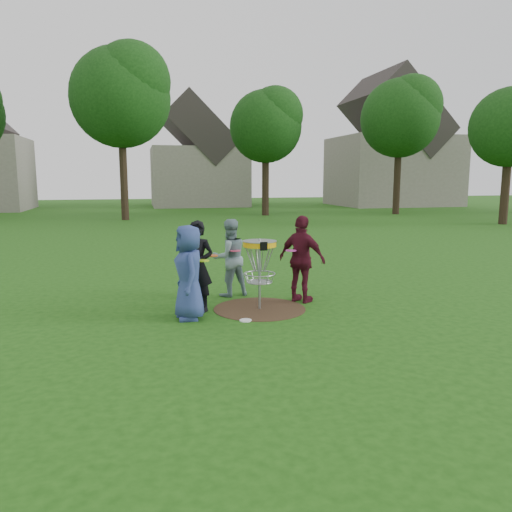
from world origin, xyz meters
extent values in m
plane|color=#19470F|center=(0.00, 0.00, 0.00)|extent=(100.00, 100.00, 0.00)
cylinder|color=#47331E|center=(0.00, 0.00, 0.00)|extent=(1.80, 1.80, 0.01)
imported|color=navy|center=(-1.40, -0.37, 0.86)|extent=(0.61, 0.88, 1.71)
imported|color=black|center=(-1.18, 0.14, 0.87)|extent=(0.76, 0.69, 1.74)
imported|color=gray|center=(-0.37, 1.22, 0.83)|extent=(0.94, 0.80, 1.67)
imported|color=#4F1221|center=(0.97, 0.34, 0.89)|extent=(1.01, 1.08, 1.78)
cylinder|color=white|center=(-0.44, -0.74, 0.01)|extent=(0.22, 0.22, 0.02)
cylinder|color=#9EA0A5|center=(0.00, 0.00, 0.69)|extent=(0.05, 0.05, 1.38)
cylinder|color=#FBB40D|center=(0.00, 0.00, 1.28)|extent=(0.64, 0.64, 0.10)
cylinder|color=#9EA0A5|center=(0.00, 0.00, 1.34)|extent=(0.66, 0.66, 0.01)
cube|color=black|center=(0.00, -0.33, 1.28)|extent=(0.14, 0.02, 0.16)
torus|color=#9EA0A5|center=(0.00, 0.00, 0.70)|extent=(0.62, 0.62, 0.02)
torus|color=#9EA0A5|center=(0.00, 0.00, 0.54)|extent=(0.50, 0.50, 0.02)
cylinder|color=#9EA0A5|center=(0.00, 0.00, 0.53)|extent=(0.44, 0.44, 0.01)
cylinder|color=#B7E819|center=(-1.13, -0.30, 1.05)|extent=(0.22, 0.22, 0.02)
cylinder|color=#F85D14|center=(-0.90, 0.11, 1.07)|extent=(0.22, 0.22, 0.02)
cylinder|color=#FF4371|center=(-0.29, 0.96, 1.02)|extent=(0.22, 0.22, 0.02)
cylinder|color=#FF43CC|center=(0.71, 0.24, 1.09)|extent=(0.22, 0.22, 0.02)
cylinder|color=#38281C|center=(-3.00, 21.50, 2.31)|extent=(0.46, 0.46, 4.62)
sphere|color=#164211|center=(-3.00, 21.50, 7.04)|extent=(5.72, 5.72, 5.72)
cylinder|color=#38281C|center=(6.00, 23.00, 1.89)|extent=(0.46, 0.46, 3.78)
sphere|color=#164211|center=(6.00, 23.00, 5.76)|extent=(4.68, 4.68, 4.68)
cylinder|color=#38281C|center=(15.00, 22.00, 2.10)|extent=(0.46, 0.46, 4.20)
sphere|color=#164211|center=(15.00, 22.00, 6.40)|extent=(5.20, 5.20, 5.20)
cylinder|color=#38281C|center=(17.00, 14.00, 1.68)|extent=(0.46, 0.46, 3.36)
sphere|color=#164211|center=(17.00, 14.00, 5.12)|extent=(4.16, 4.16, 4.16)
cube|color=gray|center=(3.00, 35.00, 2.50)|extent=(8.00, 7.00, 5.00)
cube|color=#2D2826|center=(3.00, 35.00, 6.44)|extent=(6.11, 7.14, 6.11)
cube|color=gray|center=(20.00, 32.00, 3.00)|extent=(10.00, 8.00, 6.00)
cube|color=#2D2826|center=(20.00, 32.00, 7.80)|extent=(7.64, 8.16, 7.64)
camera|label=1|loc=(-2.24, -9.19, 2.56)|focal=35.00mm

